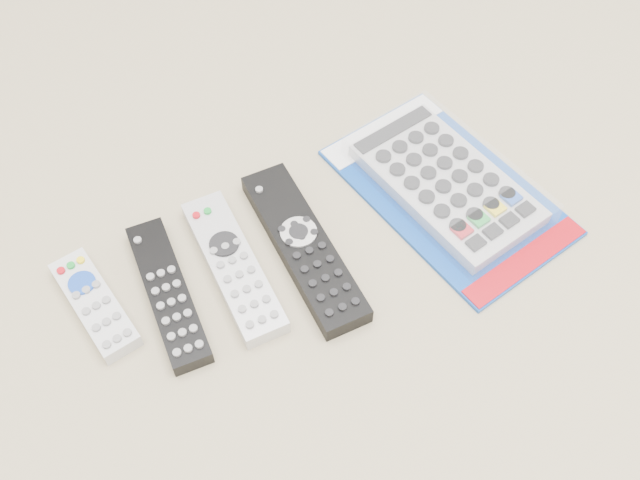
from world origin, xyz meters
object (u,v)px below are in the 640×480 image
remote_slim_black (168,293)px  jumbo_remote_packaged (447,182)px  remote_large_black (304,247)px  remote_silver_dvd (233,266)px  remote_small_grey (95,304)px

remote_slim_black → jumbo_remote_packaged: size_ratio=0.63×
remote_large_black → remote_silver_dvd: bearing=171.9°
remote_slim_black → remote_silver_dvd: bearing=3.6°
jumbo_remote_packaged → remote_slim_black: bearing=168.7°
remote_small_grey → remote_slim_black: (0.07, -0.03, -0.00)m
remote_small_grey → remote_large_black: remote_large_black is taller
remote_small_grey → remote_large_black: bearing=-17.9°
remote_large_black → jumbo_remote_packaged: jumbo_remote_packaged is taller
remote_small_grey → jumbo_remote_packaged: jumbo_remote_packaged is taller
remote_slim_black → remote_large_black: bearing=-1.0°
remote_silver_dvd → remote_large_black: (0.08, -0.02, 0.00)m
remote_silver_dvd → remote_large_black: bearing=-8.0°
remote_slim_black → jumbo_remote_packaged: jumbo_remote_packaged is taller
remote_slim_black → remote_small_grey: bearing=166.5°
remote_silver_dvd → remote_slim_black: bearing=-179.1°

